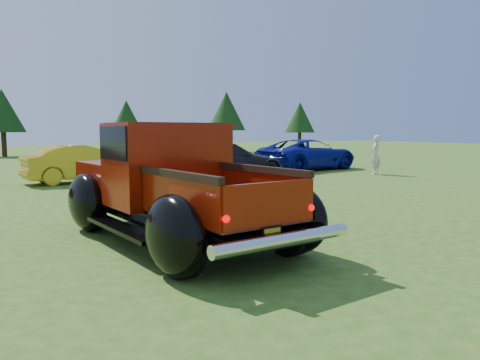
# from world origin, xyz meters

# --- Properties ---
(ground) EXTENTS (120.00, 120.00, 0.00)m
(ground) POSITION_xyz_m (0.00, 0.00, 0.00)
(ground) COLOR #345618
(ground) RESTS_ON ground
(tree_mid_left) EXTENTS (3.20, 3.20, 5.00)m
(tree_mid_left) POSITION_xyz_m (-3.00, 31.00, 3.38)
(tree_mid_left) COLOR #332114
(tree_mid_left) RESTS_ON ground
(tree_mid_right) EXTENTS (2.82, 2.82, 4.40)m
(tree_mid_right) POSITION_xyz_m (6.00, 30.00, 2.97)
(tree_mid_right) COLOR #332114
(tree_mid_right) RESTS_ON ground
(tree_east) EXTENTS (3.46, 3.46, 5.40)m
(tree_east) POSITION_xyz_m (15.00, 29.50, 3.66)
(tree_east) COLOR #332114
(tree_east) RESTS_ON ground
(tree_far_east) EXTENTS (3.07, 3.07, 4.80)m
(tree_far_east) POSITION_xyz_m (24.00, 30.50, 3.25)
(tree_far_east) COLOR #332114
(tree_far_east) RESTS_ON ground
(pickup_truck) EXTENTS (3.11, 5.78, 2.07)m
(pickup_truck) POSITION_xyz_m (-2.06, -0.09, 0.98)
(pickup_truck) COLOR black
(pickup_truck) RESTS_ON ground
(show_car_yellow) EXTENTS (4.39, 1.93, 1.40)m
(show_car_yellow) POSITION_xyz_m (-1.50, 10.09, 0.70)
(show_car_yellow) COLOR gold
(show_car_yellow) RESTS_ON ground
(show_car_grey) EXTENTS (5.14, 2.14, 1.49)m
(show_car_grey) POSITION_xyz_m (3.57, 8.39, 0.74)
(show_car_grey) COLOR black
(show_car_grey) RESTS_ON ground
(show_car_blue) EXTENTS (5.77, 3.42, 1.50)m
(show_car_blue) POSITION_xyz_m (9.32, 10.40, 0.75)
(show_car_blue) COLOR navy
(show_car_blue) RESTS_ON ground
(spectator) EXTENTS (0.76, 0.69, 1.73)m
(spectator) POSITION_xyz_m (10.34, 6.90, 0.87)
(spectator) COLOR beige
(spectator) RESTS_ON ground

